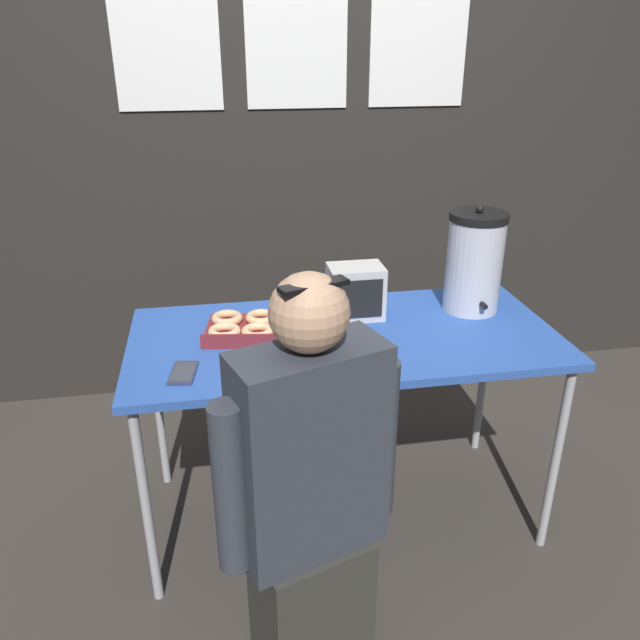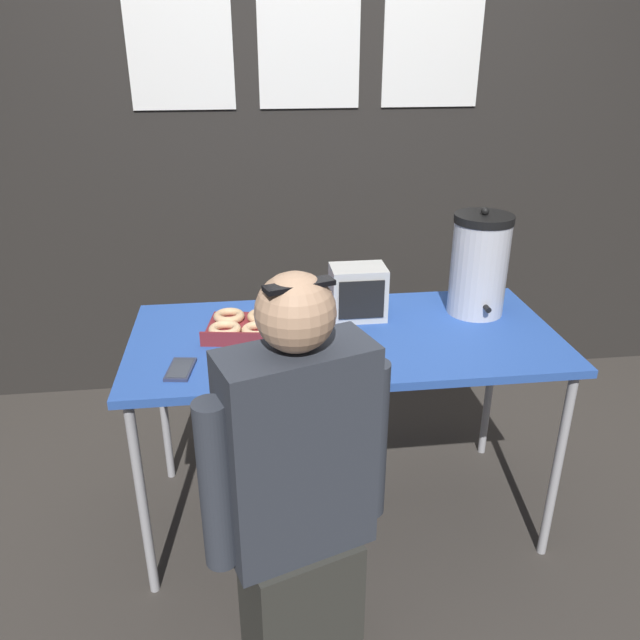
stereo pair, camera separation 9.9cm
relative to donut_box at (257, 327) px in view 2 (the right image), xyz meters
The scene contains 8 objects.
ground_plane 0.86m from the donut_box, 10.80° to the right, with size 12.00×12.00×0.00m, color #3D3833.
back_wall 1.24m from the donut_box, 74.42° to the left, with size 6.00×0.11×2.65m.
folding_table 0.32m from the donut_box, 10.80° to the right, with size 1.48×0.70×0.78m.
donut_box is the anchor object (origin of this frame).
coffee_urn 0.84m from the donut_box, ahead, with size 0.21×0.24×0.40m.
cell_phone 0.35m from the donut_box, 134.06° to the right, with size 0.09×0.15×0.01m.
space_heater 0.39m from the donut_box, 12.62° to the left, with size 0.20×0.15×0.19m.
person_seated 0.70m from the donut_box, 82.89° to the right, with size 0.50×0.30×1.23m.
Camera 2 is at (-0.33, -1.92, 1.71)m, focal length 35.00 mm.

